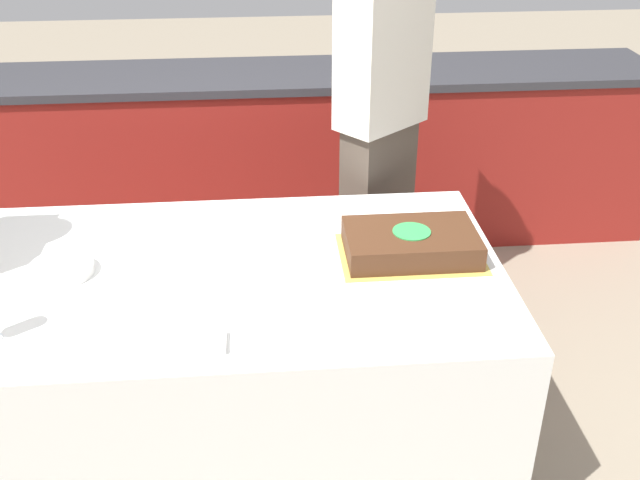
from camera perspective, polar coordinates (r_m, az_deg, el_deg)
name	(u,v)px	position (r m, az deg, el deg)	size (l,w,h in m)	color
ground_plane	(237,437)	(2.92, -6.32, -14.73)	(14.00, 14.00, 0.00)	gray
back_counter	(235,157)	(4.03, -6.46, 6.27)	(4.40, 0.58, 0.92)	maroon
dining_table	(232,360)	(2.68, -6.75, -9.05)	(1.83, 1.06, 0.73)	white
cake	(411,243)	(2.54, 6.94, -0.26)	(0.48, 0.32, 0.09)	gold
plate_stack	(62,269)	(2.57, -19.09, -2.10)	(0.20, 0.20, 0.04)	white
side_plate_near_cake	(417,212)	(2.84, 7.40, 2.15)	(0.19, 0.19, 0.00)	white
utensil_pile	(202,343)	(2.14, -8.95, -7.74)	(0.13, 0.10, 0.02)	white
person_cutting_cake	(380,132)	(3.10, 4.59, 8.23)	(0.41, 0.39, 1.72)	#4C4238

